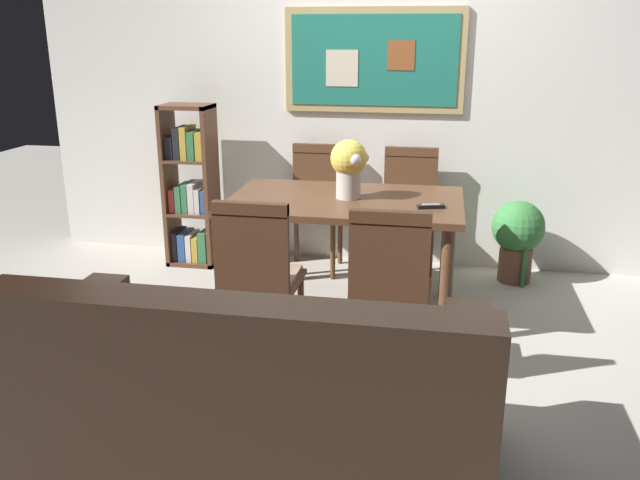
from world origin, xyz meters
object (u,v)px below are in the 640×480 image
Objects in this scene: dining_chair_far_right at (409,202)px; potted_ivy at (518,235)px; dining_chair_near_right at (390,279)px; leather_couch at (252,402)px; dining_chair_far_left at (316,197)px; bookshelf at (192,191)px; flower_vase at (349,164)px; dining_chair_near_left at (257,268)px; tv_remote at (431,206)px; dining_table at (345,214)px.

potted_ivy is at bearing -2.16° from dining_chair_far_right.
dining_chair_near_right is 1.00× the size of dining_chair_far_right.
dining_chair_far_left is at bearing 95.14° from leather_couch.
bookshelf is 3.38× the size of flower_vase.
dining_chair_far_left is 0.94m from flower_vase.
dining_chair_near_left and dining_chair_far_right have the same top height.
leather_couch is 1.70m from tv_remote.
bookshelf is (-1.26, 0.70, -0.08)m from dining_table.
bookshelf reaches higher than leather_couch.
dining_chair_far_left reaches higher than tv_remote.
dining_chair_near_left is 1.00× the size of dining_chair_far_left.
dining_table is 0.30m from flower_vase.
dining_chair_near_right is (0.68, -0.03, 0.00)m from dining_chair_near_left.
leather_couch is 2.63m from bookshelf.
dining_chair_far_right is 2.48m from leather_couch.
dining_chair_far_left is (-0.68, 1.60, 0.00)m from dining_chair_near_right.
potted_ivy is (0.76, -0.03, -0.20)m from dining_chair_far_right.
potted_ivy is 3.66× the size of tv_remote.
dining_table is 8.68× the size of tv_remote.
dining_chair_near_left is at bearing -90.05° from dining_chair_far_left.
dining_chair_far_left is 1.27m from tv_remote.
dining_chair_near_left is 2.57× the size of flower_vase.
bookshelf is at bearing 122.14° from dining_chair_near_left.
dining_chair_near_left is at bearing -133.63° from potted_ivy.
flower_vase is at bearing 65.96° from dining_chair_near_left.
dining_chair_near_left is 1.00× the size of dining_chair_far_right.
potted_ivy is at bearing 63.68° from dining_chair_near_right.
tv_remote is at bearing 67.42° from leather_couch.
bookshelf is (-1.61, 1.51, 0.02)m from dining_chair_near_right.
dining_table is 3.96× the size of flower_vase.
dining_chair_near_right is 2.20m from bookshelf.
dining_chair_near_left reaches higher than leather_couch.
dining_chair_far_left is at bearing 5.58° from bookshelf.
flower_vase is (1.28, -0.68, 0.38)m from bookshelf.
dining_chair_near_right is at bearing -43.17° from bookshelf.
dining_chair_near_left is 1.53× the size of potted_ivy.
dining_table is at bearing -114.38° from dining_chair_far_right.
tv_remote is at bearing -47.53° from dining_chair_far_left.
tv_remote is (0.52, -0.14, 0.11)m from dining_table.
leather_couch is 5.08× the size of flower_vase.
potted_ivy is (1.45, 1.52, -0.20)m from dining_chair_near_left.
leather_couch is at bearing -84.86° from dining_chair_far_left.
dining_chair_near_left is 1.69m from dining_chair_far_right.
tv_remote is at bearing 36.84° from dining_chair_near_left.
dining_table is at bearing -143.44° from flower_vase.
dining_table is at bearing -146.39° from potted_ivy.
dining_chair_far_left is 5.62× the size of tv_remote.
dining_chair_far_right and dining_chair_far_left have the same top height.
potted_ivy is (1.45, -0.05, -0.20)m from dining_chair_far_left.
dining_chair_far_left is (-0.33, 0.79, -0.10)m from dining_table.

